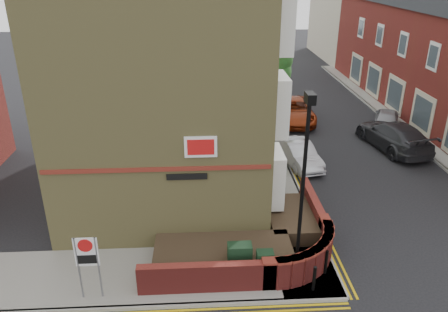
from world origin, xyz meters
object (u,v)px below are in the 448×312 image
at_px(utility_cabinet_large, 240,260).
at_px(zone_sign, 87,257).
at_px(silver_car_near, 299,154).
at_px(lamppost, 303,190).

bearing_deg(utility_cabinet_large, zone_sign, -170.31).
bearing_deg(zone_sign, silver_car_near, 48.10).
distance_m(zone_sign, silver_car_near, 12.92).
bearing_deg(silver_car_near, lamppost, -114.02).
relative_size(utility_cabinet_large, silver_car_near, 0.32).
distance_m(utility_cabinet_large, zone_sign, 4.86).
height_order(lamppost, zone_sign, lamppost).
height_order(lamppost, utility_cabinet_large, lamppost).
xyz_separation_m(utility_cabinet_large, silver_car_near, (3.90, 8.78, -0.09)).
distance_m(lamppost, utility_cabinet_large, 3.24).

